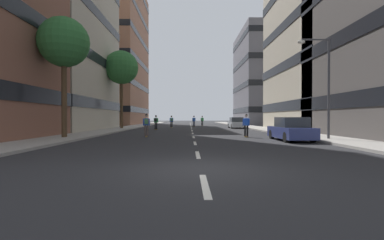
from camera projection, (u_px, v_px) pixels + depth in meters
ground_plane at (191, 128)px, 38.49m from camera, size 182.05×182.05×0.00m
sidewalk_left at (132, 127)px, 42.18m from camera, size 3.11×83.44×0.14m
sidewalk_right at (250, 127)px, 42.38m from camera, size 3.11×83.44×0.14m
lane_markings at (191, 128)px, 41.14m from camera, size 0.16×72.20×0.01m
building_left_far at (103, 54)px, 59.03m from camera, size 16.50×22.12×30.06m
building_right_far at (278, 78)px, 59.49m from camera, size 16.50×17.67×19.79m
parked_car_near at (291, 130)px, 17.97m from camera, size 1.82×4.40×1.52m
parked_car_mid at (236, 123)px, 38.74m from camera, size 1.82×4.40×1.52m
street_tree_near at (121, 68)px, 35.55m from camera, size 4.26×4.26×9.92m
street_tree_mid at (64, 43)px, 19.19m from camera, size 3.44×3.44×8.31m
streetlamp_right at (323, 77)px, 17.93m from camera, size 2.13×0.30×6.50m
skater_0 at (194, 120)px, 45.55m from camera, size 0.55×0.92×1.78m
skater_1 at (202, 120)px, 49.01m from camera, size 0.54×0.91×1.78m
skater_2 at (172, 121)px, 40.55m from camera, size 0.55×0.92×1.78m
skater_3 at (156, 121)px, 33.57m from camera, size 0.56×0.92×1.78m
skater_4 at (246, 124)px, 21.11m from camera, size 0.54×0.91×1.78m
skater_5 at (146, 124)px, 21.49m from camera, size 0.56×0.92×1.78m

